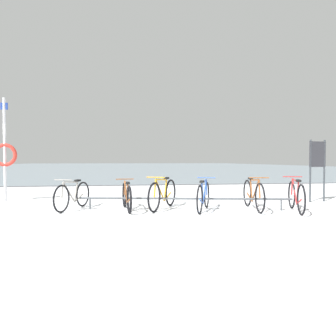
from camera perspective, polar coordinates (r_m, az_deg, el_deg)
The scene contains 10 objects.
ground at distance 58.55m, azimuth -6.34°, elevation 0.23°, with size 80.00×132.00×0.08m.
bike_rack at distance 7.36m, azimuth 3.18°, elevation -5.94°, with size 5.16×0.96×0.31m.
bicycle_0 at distance 7.79m, azimuth -17.79°, elevation -5.01°, with size 0.68×1.54×0.77m.
bicycle_1 at distance 7.39m, azimuth -7.93°, elevation -5.40°, with size 0.46×1.61×0.75m.
bicycle_2 at distance 7.49m, azimuth -0.98°, elevation -5.00°, with size 0.91×1.61×0.83m.
bicycle_3 at distance 7.28m, azimuth 6.82°, elevation -5.33°, with size 0.74×1.51×0.79m.
bicycle_4 at distance 7.69m, azimuth 16.02°, elevation -4.89°, with size 0.46×1.77×0.83m.
bicycle_5 at distance 7.73m, azimuth 23.35°, elevation -4.95°, with size 0.63×1.59×0.82m.
info_sign at distance 9.79m, azimuth 26.73°, elevation 1.36°, with size 0.55×0.12×1.83m.
rescue_post at distance 10.05m, azimuth -28.82°, elevation 2.71°, with size 0.69×0.11×3.07m.
Camera 1 is at (-1.42, -4.62, 1.22)m, focal length 31.79 mm.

